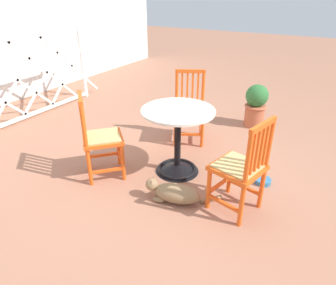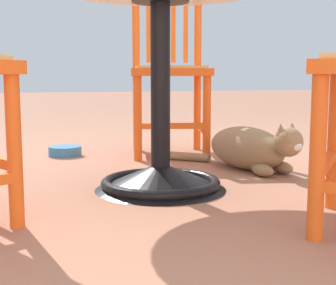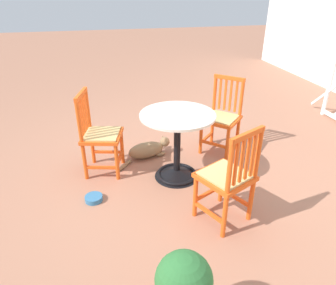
{
  "view_description": "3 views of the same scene",
  "coord_description": "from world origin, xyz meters",
  "px_view_note": "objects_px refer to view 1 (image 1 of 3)",
  "views": [
    {
      "loc": [
        -2.46,
        -1.2,
        1.82
      ],
      "look_at": [
        -0.1,
        0.17,
        0.41
      ],
      "focal_mm": 32.03,
      "sensor_mm": 36.0,
      "label": 1
    },
    {
      "loc": [
        0.57,
        1.78,
        0.41
      ],
      "look_at": [
        -0.02,
        0.03,
        0.16
      ],
      "focal_mm": 51.86,
      "sensor_mm": 36.0,
      "label": 2
    },
    {
      "loc": [
        2.8,
        -0.59,
        1.89
      ],
      "look_at": [
        0.13,
        0.01,
        0.47
      ],
      "focal_mm": 33.19,
      "sensor_mm": 36.0,
      "label": 3
    }
  ],
  "objects_px": {
    "terracotta_planter": "(256,105)",
    "tabby_cat": "(173,193)",
    "pet_water_bowl": "(263,181)",
    "orange_chair_at_corner": "(241,169)",
    "cafe_table": "(177,148)",
    "orange_chair_facing_out": "(100,139)",
    "orange_chair_near_fence": "(189,109)"
  },
  "relations": [
    {
      "from": "orange_chair_near_fence",
      "to": "pet_water_bowl",
      "type": "distance_m",
      "value": 1.31
    },
    {
      "from": "orange_chair_facing_out",
      "to": "orange_chair_near_fence",
      "type": "relative_size",
      "value": 1.0
    },
    {
      "from": "orange_chair_facing_out",
      "to": "orange_chair_near_fence",
      "type": "height_order",
      "value": "same"
    },
    {
      "from": "orange_chair_facing_out",
      "to": "pet_water_bowl",
      "type": "distance_m",
      "value": 1.76
    },
    {
      "from": "orange_chair_at_corner",
      "to": "pet_water_bowl",
      "type": "distance_m",
      "value": 0.68
    },
    {
      "from": "orange_chair_facing_out",
      "to": "orange_chair_at_corner",
      "type": "relative_size",
      "value": 1.0
    },
    {
      "from": "orange_chair_near_fence",
      "to": "tabby_cat",
      "type": "xyz_separation_m",
      "value": [
        -1.25,
        -0.46,
        -0.34
      ]
    },
    {
      "from": "cafe_table",
      "to": "orange_chair_near_fence",
      "type": "bearing_deg",
      "value": 17.55
    },
    {
      "from": "orange_chair_facing_out",
      "to": "terracotta_planter",
      "type": "height_order",
      "value": "orange_chair_facing_out"
    },
    {
      "from": "orange_chair_near_fence",
      "to": "pet_water_bowl",
      "type": "bearing_deg",
      "value": -114.79
    },
    {
      "from": "orange_chair_at_corner",
      "to": "orange_chair_near_fence",
      "type": "height_order",
      "value": "same"
    },
    {
      "from": "cafe_table",
      "to": "orange_chair_facing_out",
      "type": "bearing_deg",
      "value": 124.41
    },
    {
      "from": "cafe_table",
      "to": "pet_water_bowl",
      "type": "relative_size",
      "value": 4.47
    },
    {
      "from": "orange_chair_at_corner",
      "to": "terracotta_planter",
      "type": "distance_m",
      "value": 2.0
    },
    {
      "from": "orange_chair_near_fence",
      "to": "tabby_cat",
      "type": "bearing_deg",
      "value": -159.72
    },
    {
      "from": "orange_chair_at_corner",
      "to": "terracotta_planter",
      "type": "bearing_deg",
      "value": 11.38
    },
    {
      "from": "orange_chair_facing_out",
      "to": "orange_chair_near_fence",
      "type": "distance_m",
      "value": 1.29
    },
    {
      "from": "cafe_table",
      "to": "pet_water_bowl",
      "type": "height_order",
      "value": "cafe_table"
    },
    {
      "from": "orange_chair_facing_out",
      "to": "terracotta_planter",
      "type": "distance_m",
      "value": 2.37
    },
    {
      "from": "orange_chair_facing_out",
      "to": "tabby_cat",
      "type": "height_order",
      "value": "orange_chair_facing_out"
    },
    {
      "from": "pet_water_bowl",
      "to": "orange_chair_at_corner",
      "type": "bearing_deg",
      "value": 168.41
    },
    {
      "from": "orange_chair_near_fence",
      "to": "terracotta_planter",
      "type": "height_order",
      "value": "orange_chair_near_fence"
    },
    {
      "from": "terracotta_planter",
      "to": "pet_water_bowl",
      "type": "relative_size",
      "value": 3.65
    },
    {
      "from": "cafe_table",
      "to": "pet_water_bowl",
      "type": "bearing_deg",
      "value": -74.91
    },
    {
      "from": "orange_chair_facing_out",
      "to": "pet_water_bowl",
      "type": "xyz_separation_m",
      "value": [
        0.7,
        -1.56,
        -0.41
      ]
    },
    {
      "from": "tabby_cat",
      "to": "terracotta_planter",
      "type": "height_order",
      "value": "terracotta_planter"
    },
    {
      "from": "cafe_table",
      "to": "tabby_cat",
      "type": "xyz_separation_m",
      "value": [
        -0.49,
        -0.22,
        -0.19
      ]
    },
    {
      "from": "orange_chair_near_fence",
      "to": "tabby_cat",
      "type": "distance_m",
      "value": 1.38
    },
    {
      "from": "terracotta_planter",
      "to": "tabby_cat",
      "type": "bearing_deg",
      "value": 175.65
    },
    {
      "from": "cafe_table",
      "to": "orange_chair_near_fence",
      "type": "xyz_separation_m",
      "value": [
        0.76,
        0.24,
        0.15
      ]
    },
    {
      "from": "orange_chair_at_corner",
      "to": "tabby_cat",
      "type": "bearing_deg",
      "value": 109.09
    },
    {
      "from": "terracotta_planter",
      "to": "pet_water_bowl",
      "type": "bearing_deg",
      "value": -160.47
    }
  ]
}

